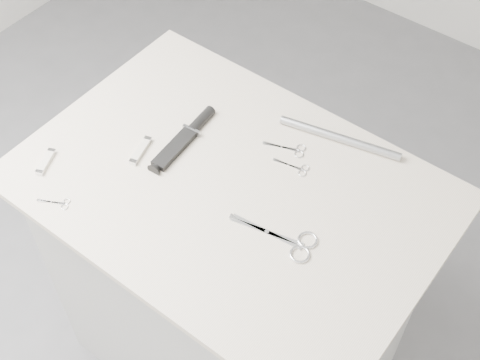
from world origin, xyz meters
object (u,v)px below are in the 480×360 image
Objects in this scene: embroidery_scissors_a at (291,149)px; pocket_knife_a at (141,151)px; embroidery_scissors_b at (296,168)px; metal_rail at (340,138)px; large_shears at (290,242)px; tiny_scissors at (58,203)px; pocket_knife_b at (46,162)px; sheathed_knife at (187,135)px; plinth at (232,286)px.

pocket_knife_a is at bearing -161.78° from embroidery_scissors_a.
metal_rail is (0.03, 0.14, 0.01)m from embroidery_scissors_b.
large_shears is 0.55m from tiny_scissors.
pocket_knife_b is (-0.49, -0.36, 0.00)m from embroidery_scissors_b.
metal_rail is at bearing 30.82° from embroidery_scissors_a.
sheathed_knife is (0.10, 0.34, 0.01)m from tiny_scissors.
sheathed_knife is 2.88× the size of pocket_knife_b.
sheathed_knife is 2.50× the size of pocket_knife_a.
sheathed_knife reaches higher than embroidery_scissors_a.
embroidery_scissors_b is at bearing -76.31° from pocket_knife_a.
sheathed_knife reaches higher than plinth.
pocket_knife_a is 0.50m from metal_rail.
tiny_scissors is (-0.33, -0.47, -0.00)m from embroidery_scissors_a.
large_shears is 0.40m from sheathed_knife.
sheathed_knife is (-0.23, -0.13, 0.01)m from embroidery_scissors_a.
pocket_knife_a is (-0.29, -0.23, 0.00)m from embroidery_scissors_a.
pocket_knife_b is at bearing -174.04° from large_shears.
pocket_knife_a is 0.23m from pocket_knife_b.
embroidery_scissors_b is at bearing 111.13° from large_shears.
sheathed_knife reaches higher than pocket_knife_b.
plinth is 9.67× the size of pocket_knife_a.
tiny_scissors is 0.32× the size of sheathed_knife.
metal_rail is at bearing 65.30° from plinth.
plinth is 0.52m from large_shears.
pocket_knife_a is at bearing 170.69° from large_shears.
large_shears is at bearing -76.68° from metal_rail.
pocket_knife_b reaches higher than tiny_scissors.
plinth is at bearing -135.03° from embroidery_scissors_b.
plinth is 8.44× the size of embroidery_scissors_a.
large_shears is 2.73× the size of tiny_scissors.
embroidery_scissors_a is at bearing -128.68° from metal_rail.
metal_rail is (-0.08, 0.33, 0.01)m from large_shears.
metal_rail reaches higher than large_shears.
plinth is 9.81× the size of embroidery_scissors_b.
embroidery_scissors_a is 1.14× the size of pocket_knife_a.
large_shears is 1.93× the size of embroidery_scissors_a.
embroidery_scissors_a is (-0.16, 0.23, -0.00)m from large_shears.
embroidery_scissors_b is at bearing 56.06° from plinth.
tiny_scissors is at bearing 158.52° from sheathed_knife.
sheathed_knife is at bearing -45.09° from pocket_knife_a.
metal_rail is (0.41, 0.56, 0.01)m from tiny_scissors.
plinth is 3.87× the size of sheathed_knife.
embroidery_scissors_a is at bearing 124.36° from embroidery_scissors_b.
pocket_knife_b reaches higher than large_shears.
embroidery_scissors_b is (-0.11, 0.19, -0.00)m from large_shears.
large_shears reaches higher than tiny_scissors.
pocket_knife_b is at bearing -151.22° from plinth.
pocket_knife_a is (-0.45, -0.01, 0.00)m from large_shears.
plinth is 0.50m from embroidery_scissors_b.
embroidery_scissors_b is (0.09, 0.14, 0.47)m from plinth.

